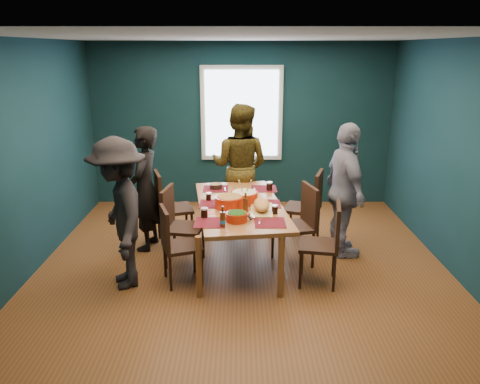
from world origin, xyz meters
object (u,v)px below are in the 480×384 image
(bowl_herbs, at_px, (237,216))
(cutting_board, at_px, (262,206))
(chair_right_far, at_px, (310,202))
(chair_left_mid, at_px, (177,220))
(chair_right_near, at_px, (327,238))
(chair_left_near, at_px, (174,240))
(person_near_left, at_px, (120,214))
(dining_table, at_px, (240,209))
(person_far_left, at_px, (145,189))
(chair_right_mid, at_px, (301,219))
(chair_left_far, at_px, (167,203))
(bowl_dumpling, at_px, (244,197))
(person_back, at_px, (240,166))
(person_right, at_px, (345,191))
(bowl_salad, at_px, (229,201))

(bowl_herbs, xyz_separation_m, cutting_board, (0.29, 0.33, 0.01))
(chair_right_far, bearing_deg, chair_left_mid, -141.82)
(chair_right_near, xyz_separation_m, cutting_board, (-0.72, 0.34, 0.27))
(chair_left_near, height_order, person_near_left, person_near_left)
(dining_table, distance_m, person_far_left, 1.32)
(person_near_left, bearing_deg, chair_right_far, 96.07)
(chair_left_near, distance_m, cutting_board, 1.08)
(dining_table, relative_size, chair_left_near, 2.31)
(chair_left_mid, bearing_deg, chair_left_near, -76.66)
(chair_left_mid, xyz_separation_m, cutting_board, (1.03, -0.19, 0.25))
(chair_right_near, bearing_deg, chair_right_mid, 122.37)
(chair_left_far, height_order, bowl_dumpling, bowl_dumpling)
(chair_left_far, bearing_deg, cutting_board, -50.40)
(bowl_dumpling, bearing_deg, cutting_board, -57.37)
(chair_left_mid, height_order, person_back, person_back)
(bowl_dumpling, bearing_deg, chair_left_near, -140.76)
(chair_right_mid, bearing_deg, person_far_left, 152.03)
(chair_left_far, relative_size, person_near_left, 0.60)
(dining_table, bearing_deg, chair_right_near, -39.38)
(chair_left_far, distance_m, person_back, 1.27)
(chair_left_far, xyz_separation_m, person_far_left, (-0.26, -0.13, 0.23))
(dining_table, height_order, chair_right_near, chair_right_near)
(chair_left_far, distance_m, chair_right_near, 2.27)
(chair_right_far, distance_m, person_right, 0.59)
(bowl_herbs, relative_size, cutting_board, 0.37)
(chair_left_far, distance_m, chair_right_far, 1.93)
(chair_left_near, xyz_separation_m, bowl_herbs, (0.70, -0.00, 0.28))
(person_back, distance_m, person_right, 1.72)
(chair_left_mid, bearing_deg, chair_left_far, 117.40)
(person_near_left, bearing_deg, bowl_dumpling, 94.65)
(person_right, relative_size, cutting_board, 2.71)
(chair_right_near, xyz_separation_m, bowl_salad, (-1.10, 0.48, 0.28))
(dining_table, height_order, bowl_herbs, bowl_herbs)
(chair_right_far, xyz_separation_m, chair_right_mid, (-0.20, -0.61, -0.01))
(person_back, bearing_deg, bowl_herbs, 107.84)
(chair_right_near, bearing_deg, dining_table, 158.23)
(dining_table, height_order, person_far_left, person_far_left)
(chair_right_near, distance_m, person_far_left, 2.45)
(person_far_left, distance_m, person_back, 1.51)
(person_far_left, xyz_separation_m, person_near_left, (-0.08, -1.04, 0.03))
(chair_left_mid, distance_m, chair_right_mid, 1.52)
(bowl_salad, bearing_deg, cutting_board, -19.33)
(chair_right_mid, relative_size, bowl_herbs, 4.21)
(chair_right_far, bearing_deg, person_far_left, -158.24)
(chair_left_near, xyz_separation_m, person_far_left, (-0.51, 1.01, 0.29))
(person_far_left, bearing_deg, cutting_board, 72.14)
(bowl_dumpling, bearing_deg, chair_left_mid, -171.50)
(bowl_herbs, bearing_deg, person_near_left, -178.96)
(chair_left_near, relative_size, chair_right_near, 0.96)
(dining_table, xyz_separation_m, chair_left_near, (-0.74, -0.59, -0.15))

